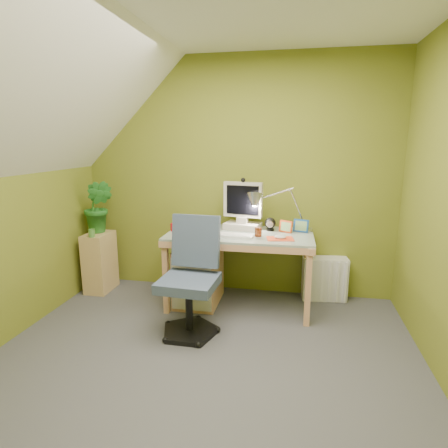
% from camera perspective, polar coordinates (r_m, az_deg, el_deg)
% --- Properties ---
extents(floor, '(3.20, 3.20, 0.01)m').
position_cam_1_polar(floor, '(2.76, -4.29, -22.32)').
color(floor, '#4A4A4F').
rests_on(floor, ground).
extents(wall_back, '(3.20, 0.01, 2.40)m').
position_cam_1_polar(wall_back, '(3.85, 1.72, 7.03)').
color(wall_back, olive).
rests_on(wall_back, floor).
extents(slope_ceiling, '(1.10, 3.20, 1.10)m').
position_cam_1_polar(slope_ceiling, '(2.73, -26.73, 17.10)').
color(slope_ceiling, white).
rests_on(slope_ceiling, wall_left).
extents(desk, '(1.36, 0.70, 0.72)m').
position_cam_1_polar(desk, '(3.62, 2.38, -6.98)').
color(desk, tan).
rests_on(desk, floor).
extents(monitor, '(0.39, 0.27, 0.50)m').
position_cam_1_polar(monitor, '(3.63, 2.90, 3.08)').
color(monitor, beige).
rests_on(monitor, desk).
extents(speaker_left, '(0.13, 0.13, 0.13)m').
position_cam_1_polar(speaker_left, '(3.70, -1.32, 0.33)').
color(speaker_left, black).
rests_on(speaker_left, desk).
extents(speaker_right, '(0.13, 0.13, 0.13)m').
position_cam_1_polar(speaker_right, '(3.62, 7.05, -0.00)').
color(speaker_right, black).
rests_on(speaker_right, desk).
extents(keyboard, '(0.45, 0.17, 0.02)m').
position_cam_1_polar(keyboard, '(3.39, 0.74, -1.73)').
color(keyboard, white).
rests_on(keyboard, desk).
extents(mousepad, '(0.26, 0.20, 0.01)m').
position_cam_1_polar(mousepad, '(3.34, 8.54, -2.22)').
color(mousepad, '#E34A23').
rests_on(mousepad, desk).
extents(mouse, '(0.11, 0.07, 0.04)m').
position_cam_1_polar(mouse, '(3.34, 8.54, -1.97)').
color(mouse, white).
rests_on(mouse, mousepad).
extents(amber_tumbler, '(0.07, 0.07, 0.08)m').
position_cam_1_polar(amber_tumbler, '(3.40, 5.24, -1.20)').
color(amber_tumbler, maroon).
rests_on(amber_tumbler, desk).
extents(candle_cluster, '(0.15, 0.13, 0.11)m').
position_cam_1_polar(candle_cluster, '(3.64, -6.90, -0.06)').
color(candle_cluster, red).
rests_on(candle_cluster, desk).
extents(photo_frame_red, '(0.12, 0.08, 0.11)m').
position_cam_1_polar(photo_frame_red, '(3.58, 9.40, -0.37)').
color(photo_frame_red, '#C93E15').
rests_on(photo_frame_red, desk).
extents(photo_frame_blue, '(0.14, 0.06, 0.12)m').
position_cam_1_polar(photo_frame_blue, '(3.62, 11.64, -0.25)').
color(photo_frame_blue, '#154594').
rests_on(photo_frame_blue, desk).
extents(photo_frame_green, '(0.14, 0.05, 0.12)m').
position_cam_1_polar(photo_frame_green, '(3.71, -3.35, 0.27)').
color(photo_frame_green, '#B7C587').
rests_on(photo_frame_green, desk).
extents(desk_lamp, '(0.58, 0.26, 0.61)m').
position_cam_1_polar(desk_lamp, '(3.59, 10.05, 3.70)').
color(desk_lamp, '#B9BABE').
rests_on(desk_lamp, desk).
extents(side_ledge, '(0.23, 0.36, 0.63)m').
position_cam_1_polar(side_ledge, '(4.21, -18.37, -5.51)').
color(side_ledge, tan).
rests_on(side_ledge, floor).
extents(potted_plant, '(0.31, 0.26, 0.55)m').
position_cam_1_polar(potted_plant, '(4.11, -18.60, 2.51)').
color(potted_plant, '#256D24').
rests_on(potted_plant, side_ledge).
extents(green_cup, '(0.07, 0.07, 0.08)m').
position_cam_1_polar(green_cup, '(3.98, -19.52, -1.32)').
color(green_cup, '#4F8939').
rests_on(green_cup, side_ledge).
extents(task_chair, '(0.54, 0.54, 0.92)m').
position_cam_1_polar(task_chair, '(3.07, -5.43, -8.72)').
color(task_chair, '#3D4B65').
rests_on(task_chair, floor).
extents(radiator, '(0.45, 0.22, 0.43)m').
position_cam_1_polar(radiator, '(3.93, 15.06, -8.02)').
color(radiator, silver).
rests_on(radiator, floor).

